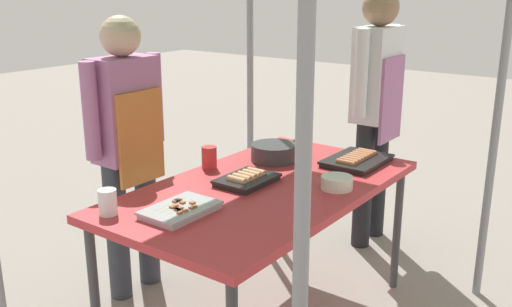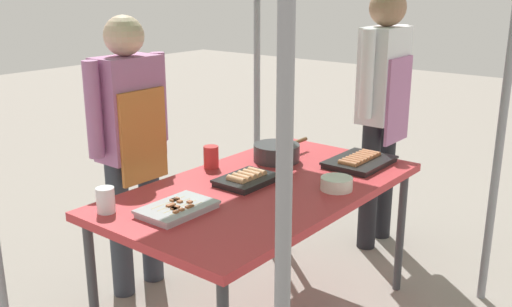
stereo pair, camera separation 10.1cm
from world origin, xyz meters
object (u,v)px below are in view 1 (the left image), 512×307
Objects in this scene: stall_table at (264,195)px; cooking_wok at (274,152)px; tray_pork_links at (357,160)px; customer_nearby at (376,97)px; tray_grilled_sausages at (247,179)px; tray_meat_skewers at (180,210)px; vendor_woman at (127,136)px; condiment_bowl at (337,183)px; drink_cup_near_edge at (209,158)px; drink_cup_by_wok at (108,202)px.

cooking_wok reaches higher than stall_table.
tray_pork_links is 0.73m from customer_nearby.
customer_nearby is at bearing -3.16° from tray_grilled_sausages.
tray_grilled_sausages is 0.67m from tray_pork_links.
tray_meat_skewers reaches higher than stall_table.
tray_grilled_sausages is 0.19× the size of vendor_woman.
tray_pork_links is 2.46× the size of condiment_bowl.
customer_nearby reaches higher than vendor_woman.
condiment_bowl is at bearing -29.82° from tray_meat_skewers.
condiment_bowl is 0.10× the size of vendor_woman.
drink_cup_near_edge is (-0.12, 0.69, 0.03)m from condiment_bowl.
vendor_woman is 0.93× the size of customer_nearby.
tray_pork_links is at bearing -61.45° from cooking_wok.
condiment_bowl is (0.19, -0.39, 0.01)m from tray_grilled_sausages.
drink_cup_by_wok is at bearing 41.54° from vendor_woman.
drink_cup_near_edge is at bearing 29.61° from tray_meat_skewers.
cooking_wok is at bearing 15.72° from tray_grilled_sausages.
tray_grilled_sausages reaches higher than tray_meat_skewers.
drink_cup_near_edge is at bearing 76.43° from tray_grilled_sausages.
customer_nearby reaches higher than tray_meat_skewers.
drink_cup_near_edge reaches higher than tray_meat_skewers.
drink_cup_by_wok is (-0.69, 0.31, 0.11)m from stall_table.
tray_meat_skewers is at bearing -150.39° from drink_cup_near_edge.
customer_nearby is at bearing 17.86° from tray_pork_links.
condiment_bowl is at bearing 105.99° from vendor_woman.
condiment_bowl is (0.67, -0.38, 0.01)m from tray_meat_skewers.
customer_nearby is (1.24, 0.01, 0.29)m from stall_table.
drink_cup_by_wok is at bearing 143.93° from condiment_bowl.
drink_cup_by_wok is (-1.26, 0.52, 0.03)m from tray_pork_links.
drink_cup_near_edge is (0.04, 0.39, 0.11)m from stall_table.
tray_grilled_sausages is at bearing 176.84° from customer_nearby.
stall_table is at bearing 160.65° from tray_pork_links.
cooking_wok is 0.25× the size of customer_nearby.
drink_cup_near_edge reaches higher than cooking_wok.
stall_table is 0.36m from condiment_bowl.
customer_nearby reaches higher than cooking_wok.
tray_pork_links is 1.36m from drink_cup_by_wok.
condiment_bowl reaches higher than tray_grilled_sausages.
stall_table is 0.77m from drink_cup_by_wok.
customer_nearby is at bearing 150.75° from vendor_woman.
customer_nearby is (1.74, -0.06, 0.22)m from tray_meat_skewers.
customer_nearby reaches higher than stall_table.
tray_grilled_sausages is at bearing -103.57° from drink_cup_near_edge.
vendor_woman reaches higher than tray_meat_skewers.
drink_cup_by_wok is 1.96m from customer_nearby.
drink_cup_near_edge is at bearing 99.80° from condiment_bowl.
tray_pork_links is 3.17× the size of drink_cup_near_edge.
tray_pork_links is at bearing -19.35° from stall_table.
tray_meat_skewers is 0.87m from cooking_wok.
stall_table is at bearing -8.53° from tray_meat_skewers.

